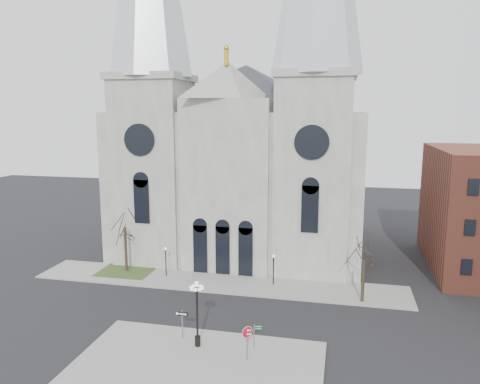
% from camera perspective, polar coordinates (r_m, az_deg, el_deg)
% --- Properties ---
extents(ground, '(160.00, 160.00, 0.00)m').
position_cam_1_polar(ground, '(41.49, -7.00, -16.21)').
color(ground, black).
rests_on(ground, ground).
extents(sidewalk_near, '(18.00, 10.00, 0.14)m').
position_cam_1_polar(sidewalk_near, '(36.41, -5.07, -20.03)').
color(sidewalk_near, gray).
rests_on(sidewalk_near, ground).
extents(sidewalk_far, '(40.00, 6.00, 0.14)m').
position_cam_1_polar(sidewalk_far, '(51.08, -2.80, -10.91)').
color(sidewalk_far, gray).
rests_on(sidewalk_far, ground).
extents(grass_patch, '(6.00, 5.00, 0.18)m').
position_cam_1_polar(grass_patch, '(55.72, -13.64, -9.36)').
color(grass_patch, '#2E441D').
rests_on(grass_patch, ground).
extents(cathedral, '(33.00, 26.66, 54.00)m').
position_cam_1_polar(cathedral, '(59.26, 0.14, 10.17)').
color(cathedral, gray).
rests_on(cathedral, ground).
extents(tree_left, '(3.20, 3.20, 7.50)m').
position_cam_1_polar(tree_left, '(54.18, -13.88, -3.86)').
color(tree_left, black).
rests_on(tree_left, ground).
extents(tree_right, '(3.20, 3.20, 6.00)m').
position_cam_1_polar(tree_right, '(46.15, 14.89, -7.77)').
color(tree_right, black).
rests_on(tree_right, ground).
extents(ped_lamp_left, '(0.32, 0.32, 3.26)m').
position_cam_1_polar(ped_lamp_left, '(52.62, -9.05, -7.79)').
color(ped_lamp_left, black).
rests_on(ped_lamp_left, sidewalk_far).
extents(ped_lamp_right, '(0.32, 0.32, 3.26)m').
position_cam_1_polar(ped_lamp_right, '(49.61, 4.11, -8.79)').
color(ped_lamp_right, black).
rests_on(ped_lamp_right, sidewalk_far).
extents(stop_sign, '(0.87, 0.41, 2.63)m').
position_cam_1_polar(stop_sign, '(35.68, 0.88, -17.11)').
color(stop_sign, slate).
rests_on(stop_sign, sidewalk_near).
extents(globe_lamp, '(1.25, 1.25, 5.28)m').
position_cam_1_polar(globe_lamp, '(37.02, -5.26, -13.63)').
color(globe_lamp, black).
rests_on(globe_lamp, sidewalk_near).
extents(one_way_sign, '(1.03, 0.10, 2.34)m').
position_cam_1_polar(one_way_sign, '(39.05, -7.06, -15.18)').
color(one_way_sign, slate).
rests_on(one_way_sign, sidewalk_near).
extents(street_name_sign, '(0.62, 0.21, 1.99)m').
position_cam_1_polar(street_name_sign, '(37.36, 1.85, -16.96)').
color(street_name_sign, slate).
rests_on(street_name_sign, sidewalk_near).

